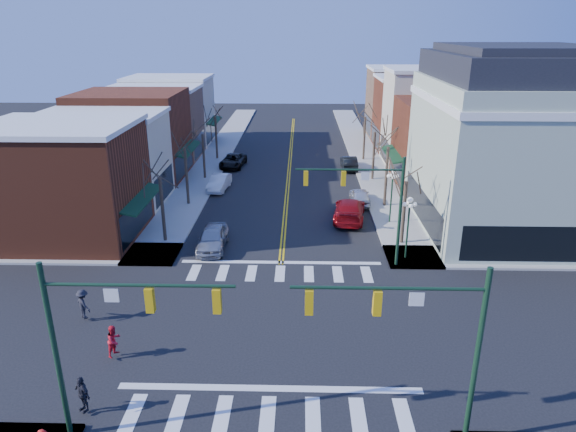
# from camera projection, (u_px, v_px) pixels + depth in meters

# --- Properties ---
(ground) EXTENTS (160.00, 160.00, 0.00)m
(ground) POSITION_uv_depth(u_px,v_px,m) (275.00, 329.00, 26.19)
(ground) COLOR black
(ground) RESTS_ON ground
(sidewalk_left) EXTENTS (3.50, 70.00, 0.15)m
(sidewalk_left) POSITION_uv_depth(u_px,v_px,m) (187.00, 200.00, 45.10)
(sidewalk_left) COLOR #9E9B93
(sidewalk_left) RESTS_ON ground
(sidewalk_right) EXTENTS (3.50, 70.00, 0.15)m
(sidewalk_right) POSITION_uv_depth(u_px,v_px,m) (387.00, 202.00, 44.69)
(sidewalk_right) COLOR #9E9B93
(sidewalk_right) RESTS_ON ground
(bldg_left_brick_a) EXTENTS (10.00, 8.50, 8.00)m
(bldg_left_brick_a) POSITION_uv_depth(u_px,v_px,m) (64.00, 184.00, 36.16)
(bldg_left_brick_a) COLOR maroon
(bldg_left_brick_a) RESTS_ON ground
(bldg_left_stucco_a) EXTENTS (10.00, 7.00, 7.50)m
(bldg_left_stucco_a) POSITION_uv_depth(u_px,v_px,m) (104.00, 161.00, 43.51)
(bldg_left_stucco_a) COLOR beige
(bldg_left_stucco_a) RESTS_ON ground
(bldg_left_brick_b) EXTENTS (10.00, 9.00, 8.50)m
(bldg_left_brick_b) POSITION_uv_depth(u_px,v_px,m) (132.00, 136.00, 50.83)
(bldg_left_brick_b) COLOR maroon
(bldg_left_brick_b) RESTS_ON ground
(bldg_left_tan) EXTENTS (10.00, 7.50, 7.80)m
(bldg_left_tan) POSITION_uv_depth(u_px,v_px,m) (155.00, 124.00, 58.68)
(bldg_left_tan) COLOR #89644B
(bldg_left_tan) RESTS_ON ground
(bldg_left_stucco_b) EXTENTS (10.00, 8.00, 8.20)m
(bldg_left_stucco_b) POSITION_uv_depth(u_px,v_px,m) (171.00, 112.00, 65.87)
(bldg_left_stucco_b) COLOR beige
(bldg_left_stucco_b) RESTS_ON ground
(bldg_right_brick_a) EXTENTS (10.00, 8.50, 8.00)m
(bldg_right_brick_a) POSITION_uv_depth(u_px,v_px,m) (451.00, 144.00, 48.54)
(bldg_right_brick_a) COLOR maroon
(bldg_right_brick_a) RESTS_ON ground
(bldg_right_stucco) EXTENTS (10.00, 7.00, 10.00)m
(bldg_right_stucco) POSITION_uv_depth(u_px,v_px,m) (433.00, 119.00, 55.45)
(bldg_right_stucco) COLOR beige
(bldg_right_stucco) RESTS_ON ground
(bldg_right_brick_b) EXTENTS (10.00, 8.00, 8.50)m
(bldg_right_brick_b) POSITION_uv_depth(u_px,v_px,m) (418.00, 115.00, 62.74)
(bldg_right_brick_b) COLOR maroon
(bldg_right_brick_b) RESTS_ON ground
(bldg_right_tan) EXTENTS (10.00, 8.00, 9.00)m
(bldg_right_tan) POSITION_uv_depth(u_px,v_px,m) (405.00, 103.00, 70.14)
(bldg_right_tan) COLOR #89644B
(bldg_right_tan) RESTS_ON ground
(victorian_corner) EXTENTS (12.25, 14.25, 13.30)m
(victorian_corner) POSITION_uv_depth(u_px,v_px,m) (512.00, 141.00, 37.05)
(victorian_corner) COLOR #A6B59C
(victorian_corner) RESTS_ON ground
(traffic_mast_near_left) EXTENTS (6.60, 0.28, 7.20)m
(traffic_mast_near_left) POSITION_uv_depth(u_px,v_px,m) (104.00, 328.00, 17.75)
(traffic_mast_near_left) COLOR #14331E
(traffic_mast_near_left) RESTS_ON ground
(traffic_mast_near_right) EXTENTS (6.60, 0.28, 7.20)m
(traffic_mast_near_right) POSITION_uv_depth(u_px,v_px,m) (426.00, 333.00, 17.48)
(traffic_mast_near_right) COLOR #14331E
(traffic_mast_near_right) RESTS_ON ground
(traffic_mast_far_right) EXTENTS (6.60, 0.28, 7.20)m
(traffic_mast_far_right) POSITION_uv_depth(u_px,v_px,m) (371.00, 197.00, 31.34)
(traffic_mast_far_right) COLOR #14331E
(traffic_mast_far_right) RESTS_ON ground
(lamppost_corner) EXTENTS (0.36, 0.36, 4.33)m
(lamppost_corner) POSITION_uv_depth(u_px,v_px,m) (409.00, 217.00, 32.92)
(lamppost_corner) COLOR #14331E
(lamppost_corner) RESTS_ON ground
(lamppost_midblock) EXTENTS (0.36, 0.36, 4.33)m
(lamppost_midblock) POSITION_uv_depth(u_px,v_px,m) (392.00, 187.00, 39.01)
(lamppost_midblock) COLOR #14331E
(lamppost_midblock) RESTS_ON ground
(tree_left_a) EXTENTS (0.24, 0.24, 4.76)m
(tree_left_a) POSITION_uv_depth(u_px,v_px,m) (163.00, 210.00, 35.86)
(tree_left_a) COLOR #382B21
(tree_left_a) RESTS_ON ground
(tree_left_b) EXTENTS (0.24, 0.24, 5.04)m
(tree_left_b) POSITION_uv_depth(u_px,v_px,m) (187.00, 177.00, 43.30)
(tree_left_b) COLOR #382B21
(tree_left_b) RESTS_ON ground
(tree_left_c) EXTENTS (0.24, 0.24, 4.55)m
(tree_left_c) POSITION_uv_depth(u_px,v_px,m) (204.00, 157.00, 50.88)
(tree_left_c) COLOR #382B21
(tree_left_c) RESTS_ON ground
(tree_left_d) EXTENTS (0.24, 0.24, 4.90)m
(tree_left_d) POSITION_uv_depth(u_px,v_px,m) (216.00, 138.00, 58.31)
(tree_left_d) COLOR #382B21
(tree_left_d) RESTS_ON ground
(tree_right_a) EXTENTS (0.24, 0.24, 4.62)m
(tree_right_a) POSITION_uv_depth(u_px,v_px,m) (404.00, 214.00, 35.49)
(tree_right_a) COLOR #382B21
(tree_right_a) RESTS_ON ground
(tree_right_b) EXTENTS (0.24, 0.24, 5.18)m
(tree_right_b) POSITION_uv_depth(u_px,v_px,m) (386.00, 177.00, 42.88)
(tree_right_b) COLOR #382B21
(tree_right_b) RESTS_ON ground
(tree_right_c) EXTENTS (0.24, 0.24, 4.83)m
(tree_right_c) POSITION_uv_depth(u_px,v_px,m) (374.00, 156.00, 50.44)
(tree_right_c) COLOR #382B21
(tree_right_c) RESTS_ON ground
(tree_right_d) EXTENTS (0.24, 0.24, 4.97)m
(tree_right_d) POSITION_uv_depth(u_px,v_px,m) (364.00, 139.00, 57.90)
(tree_right_d) COLOR #382B21
(tree_right_d) RESTS_ON ground
(car_left_near) EXTENTS (1.87, 4.60, 1.56)m
(car_left_near) POSITION_uv_depth(u_px,v_px,m) (213.00, 238.00, 35.32)
(car_left_near) COLOR #A4A5A8
(car_left_near) RESTS_ON ground
(car_left_mid) EXTENTS (1.91, 4.41, 1.41)m
(car_left_mid) POSITION_uv_depth(u_px,v_px,m) (219.00, 183.00, 48.00)
(car_left_mid) COLOR white
(car_left_mid) RESTS_ON ground
(car_left_far) EXTENTS (2.77, 5.15, 1.37)m
(car_left_far) POSITION_uv_depth(u_px,v_px,m) (233.00, 161.00, 55.80)
(car_left_far) COLOR black
(car_left_far) RESTS_ON ground
(car_right_near) EXTENTS (3.09, 5.98, 1.66)m
(car_right_near) POSITION_uv_depth(u_px,v_px,m) (349.00, 210.00, 40.60)
(car_right_near) COLOR maroon
(car_right_near) RESTS_ON ground
(car_right_mid) EXTENTS (1.67, 4.08, 1.38)m
(car_right_mid) POSITION_uv_depth(u_px,v_px,m) (360.00, 196.00, 44.27)
(car_right_mid) COLOR silver
(car_right_mid) RESTS_ON ground
(car_right_far) EXTENTS (1.63, 4.41, 1.44)m
(car_right_far) POSITION_uv_depth(u_px,v_px,m) (349.00, 163.00, 54.90)
(car_right_far) COLOR black
(car_right_far) RESTS_ON ground
(pedestrian_red_b) EXTENTS (0.82, 0.91, 1.54)m
(pedestrian_red_b) POSITION_uv_depth(u_px,v_px,m) (114.00, 341.00, 23.61)
(pedestrian_red_b) COLOR red
(pedestrian_red_b) RESTS_ON sidewalk_left
(pedestrian_dark_a) EXTENTS (0.97, 0.85, 1.57)m
(pedestrian_dark_a) POSITION_uv_depth(u_px,v_px,m) (82.00, 394.00, 20.18)
(pedestrian_dark_a) COLOR #222129
(pedestrian_dark_a) RESTS_ON sidewalk_left
(pedestrian_dark_b) EXTENTS (1.19, 1.14, 1.63)m
(pedestrian_dark_b) POSITION_uv_depth(u_px,v_px,m) (83.00, 304.00, 26.60)
(pedestrian_dark_b) COLOR black
(pedestrian_dark_b) RESTS_ON sidewalk_left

